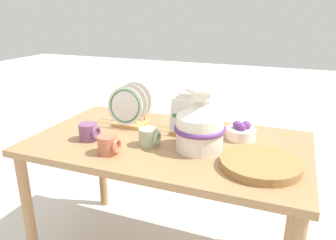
% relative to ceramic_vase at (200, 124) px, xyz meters
% --- Properties ---
extents(display_table, '(1.38, 0.80, 0.73)m').
position_rel_ceramic_vase_xyz_m(display_table, '(-0.18, 0.05, -0.22)').
color(display_table, '#9E754C').
rests_on(display_table, ground_plane).
extents(ceramic_vase, '(0.24, 0.24, 0.30)m').
position_rel_ceramic_vase_xyz_m(ceramic_vase, '(0.00, 0.00, 0.00)').
color(ceramic_vase, white).
rests_on(ceramic_vase, display_table).
extents(dish_rack_round_plates, '(0.21, 0.17, 0.24)m').
position_rel_ceramic_vase_xyz_m(dish_rack_round_plates, '(-0.46, 0.17, -0.03)').
color(dish_rack_round_plates, tan).
rests_on(dish_rack_round_plates, display_table).
extents(dish_rack_square_plates, '(0.18, 0.16, 0.20)m').
position_rel_ceramic_vase_xyz_m(dish_rack_square_plates, '(-0.11, 0.19, -0.07)').
color(dish_rack_square_plates, tan).
rests_on(dish_rack_square_plates, display_table).
extents(wicker_charger_stack, '(0.34, 0.34, 0.04)m').
position_rel_ceramic_vase_xyz_m(wicker_charger_stack, '(0.29, -0.09, -0.11)').
color(wicker_charger_stack, olive).
rests_on(wicker_charger_stack, display_table).
extents(mug_terracotta_glaze, '(0.10, 0.09, 0.09)m').
position_rel_ceramic_vase_xyz_m(mug_terracotta_glaze, '(-0.37, -0.20, -0.09)').
color(mug_terracotta_glaze, '#B76647').
rests_on(mug_terracotta_glaze, display_table).
extents(mug_sage_glaze, '(0.10, 0.09, 0.09)m').
position_rel_ceramic_vase_xyz_m(mug_sage_glaze, '(-0.24, -0.04, -0.09)').
color(mug_sage_glaze, '#9EB28E').
rests_on(mug_sage_glaze, display_table).
extents(mug_plum_glaze, '(0.10, 0.09, 0.09)m').
position_rel_ceramic_vase_xyz_m(mug_plum_glaze, '(-0.55, -0.09, -0.09)').
color(mug_plum_glaze, '#7A4770').
rests_on(mug_plum_glaze, display_table).
extents(fruit_bowl, '(0.15, 0.15, 0.09)m').
position_rel_ceramic_vase_xyz_m(fruit_bowl, '(0.16, 0.21, -0.09)').
color(fruit_bowl, white).
rests_on(fruit_bowl, display_table).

